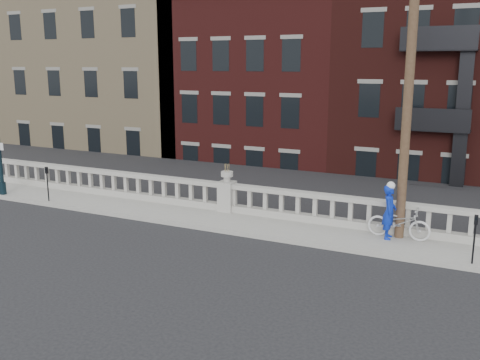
# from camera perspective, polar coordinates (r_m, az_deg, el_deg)

# --- Properties ---
(ground) EXTENTS (120.00, 120.00, 0.00)m
(ground) POSITION_cam_1_polar(r_m,az_deg,el_deg) (16.43, -7.75, -7.11)
(ground) COLOR black
(ground) RESTS_ON ground
(sidewalk) EXTENTS (32.00, 2.20, 0.15)m
(sidewalk) POSITION_cam_1_polar(r_m,az_deg,el_deg) (18.85, -2.70, -4.21)
(sidewalk) COLOR gray
(sidewalk) RESTS_ON ground
(balustrade) EXTENTS (28.00, 0.34, 1.03)m
(balustrade) POSITION_cam_1_polar(r_m,az_deg,el_deg) (19.51, -1.38, -1.91)
(balustrade) COLOR gray
(balustrade) RESTS_ON sidewalk
(planter_pedestal) EXTENTS (0.55, 0.55, 1.76)m
(planter_pedestal) POSITION_cam_1_polar(r_m,az_deg,el_deg) (19.46, -1.38, -1.36)
(planter_pedestal) COLOR gray
(planter_pedestal) RESTS_ON sidewalk
(lower_level) EXTENTS (80.00, 44.00, 20.80)m
(lower_level) POSITION_cam_1_polar(r_m,az_deg,el_deg) (36.90, 13.26, 7.66)
(lower_level) COLOR #605E59
(lower_level) RESTS_ON ground
(utility_pole) EXTENTS (1.60, 0.28, 10.00)m
(utility_pole) POSITION_cam_1_polar(r_m,az_deg,el_deg) (16.63, 17.67, 11.06)
(utility_pole) COLOR #422D1E
(utility_pole) RESTS_ON sidewalk
(parking_meter_b) EXTENTS (0.10, 0.09, 1.36)m
(parking_meter_b) POSITION_cam_1_polar(r_m,az_deg,el_deg) (22.13, -19.87, 0.01)
(parking_meter_b) COLOR black
(parking_meter_b) RESTS_ON sidewalk
(parking_meter_c) EXTENTS (0.10, 0.09, 1.36)m
(parking_meter_c) POSITION_cam_1_polar(r_m,az_deg,el_deg) (15.64, 23.76, -5.26)
(parking_meter_c) COLOR black
(parking_meter_c) RESTS_ON sidewalk
(bicycle) EXTENTS (1.91, 0.70, 1.00)m
(bicycle) POSITION_cam_1_polar(r_m,az_deg,el_deg) (17.20, 16.60, -4.37)
(bicycle) COLOR silver
(bicycle) RESTS_ON sidewalk
(cyclist) EXTENTS (0.46, 0.65, 1.69)m
(cyclist) POSITION_cam_1_polar(r_m,az_deg,el_deg) (17.01, 15.64, -3.29)
(cyclist) COLOR #0B26AF
(cyclist) RESTS_ON sidewalk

